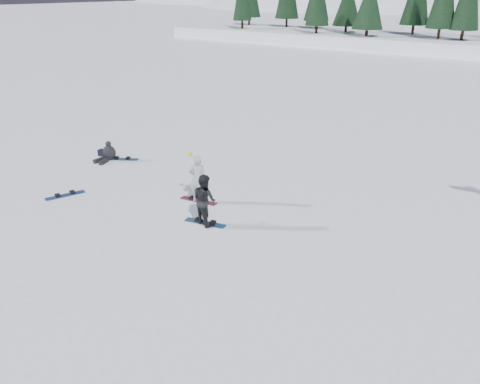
# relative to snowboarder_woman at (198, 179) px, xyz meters

# --- Properties ---
(ground) EXTENTS (420.00, 420.00, 0.00)m
(ground) POSITION_rel_snowboarder_woman_xyz_m (0.58, -1.58, -0.92)
(ground) COLOR white
(ground) RESTS_ON ground
(snowboarder_woman) EXTENTS (0.80, 0.75, 1.98)m
(snowboarder_woman) POSITION_rel_snowboarder_woman_xyz_m (0.00, 0.00, 0.00)
(snowboarder_woman) COLOR #B0AFB5
(snowboarder_woman) RESTS_ON ground
(snowboarder_man) EXTENTS (1.01, 0.87, 1.80)m
(snowboarder_man) POSITION_rel_snowboarder_woman_xyz_m (1.37, -1.26, -0.03)
(snowboarder_man) COLOR black
(snowboarder_man) RESTS_ON ground
(seated_rider) EXTENTS (0.73, 1.12, 0.91)m
(seated_rider) POSITION_rel_snowboarder_woman_xyz_m (-6.39, 1.07, -0.57)
(seated_rider) COLOR black
(seated_rider) RESTS_ON ground
(gear_bag) EXTENTS (0.52, 0.43, 0.30)m
(gear_bag) POSITION_rel_snowboarder_woman_xyz_m (-7.09, 1.33, -0.77)
(gear_bag) COLOR black
(gear_bag) RESTS_ON ground
(snowboard_woman) EXTENTS (1.53, 0.52, 0.03)m
(snowboard_woman) POSITION_rel_snowboarder_woman_xyz_m (0.00, 0.00, -0.91)
(snowboard_woman) COLOR maroon
(snowboard_woman) RESTS_ON ground
(snowboard_man) EXTENTS (1.53, 0.60, 0.03)m
(snowboard_man) POSITION_rel_snowboarder_woman_xyz_m (1.37, -1.26, -0.91)
(snowboard_man) COLOR #185389
(snowboard_man) RESTS_ON ground
(snowboard_loose_a) EXTENTS (0.79, 1.50, 0.03)m
(snowboard_loose_a) POSITION_rel_snowboarder_woman_xyz_m (-4.55, -2.64, -0.91)
(snowboard_loose_a) COLOR #1B4094
(snowboard_loose_a) RESTS_ON ground
(snowboard_loose_c) EXTENTS (1.43, 1.02, 0.03)m
(snowboard_loose_c) POSITION_rel_snowboarder_woman_xyz_m (-5.94, 1.49, -0.91)
(snowboard_loose_c) COLOR #175581
(snowboard_loose_c) RESTS_ON ground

